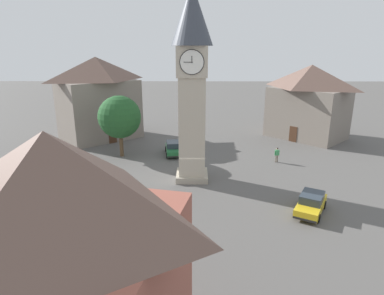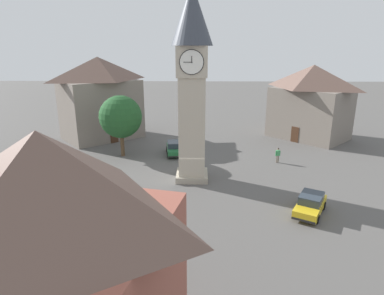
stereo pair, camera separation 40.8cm
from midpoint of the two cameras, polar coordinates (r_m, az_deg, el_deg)
ground_plane at (r=31.64m, az=-0.37°, el=-5.47°), size 200.00×200.00×0.00m
clock_tower at (r=29.31m, az=-0.41°, el=13.35°), size 3.64×3.64×17.58m
car_blue_kerb at (r=25.50m, az=-16.38°, el=-10.09°), size 2.43×4.37×1.53m
car_silver_kerb at (r=38.60m, az=-3.60°, el=-0.12°), size 2.25×4.32×1.53m
car_red_corner at (r=26.62m, az=19.82°, el=-9.24°), size 3.52×4.42×1.53m
pedestrian at (r=36.92m, az=14.44°, el=-1.03°), size 0.55×0.27×1.69m
tree at (r=37.87m, az=-12.95°, el=5.24°), size 4.87×4.87×7.11m
building_shop_left at (r=46.68m, az=-16.39°, el=8.38°), size 12.45×12.14×11.11m
building_terrace_right at (r=12.94m, az=-23.00°, el=-17.99°), size 9.61×9.40×9.64m
building_corner_back at (r=48.03m, az=19.61°, el=7.68°), size 12.25×12.29×10.07m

